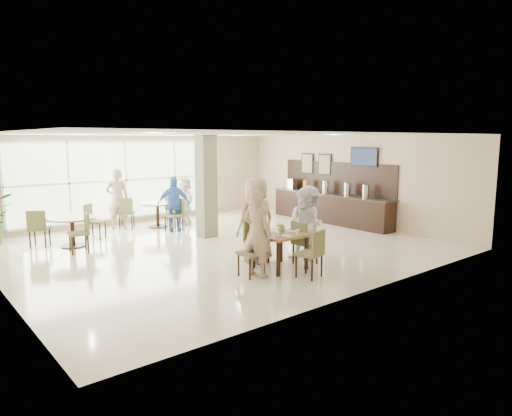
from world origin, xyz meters
TOP-DOWN VIEW (x-y plane):
  - ground at (0.00, 0.00)m, footprint 10.00×10.00m
  - room_shell at (0.00, 0.00)m, footprint 10.00×10.00m
  - window_bank at (-0.50, 4.46)m, footprint 7.00×0.04m
  - column at (0.40, 1.20)m, footprint 0.45×0.45m
  - main_table at (-0.19, -2.46)m, footprint 0.93×0.93m
  - round_table_left at (-2.88, 2.33)m, footprint 1.19×1.19m
  - round_table_right at (-0.01, 3.33)m, footprint 1.06×1.06m
  - chairs_main_table at (-0.21, -2.51)m, footprint 1.93×2.06m
  - chairs_table_left at (-2.87, 2.41)m, footprint 2.06×1.84m
  - chairs_table_right at (-0.02, 3.28)m, footprint 2.19×1.86m
  - tabletop_clutter at (-0.16, -2.48)m, footprint 0.74×0.72m
  - buffet_counter at (4.70, 0.51)m, footprint 0.64×4.70m
  - wall_tv at (4.94, -0.60)m, footprint 0.06×1.00m
  - framed_art_a at (4.95, 1.00)m, footprint 0.05×0.55m
  - framed_art_b at (4.95, 1.80)m, footprint 0.05×0.55m
  - teen_left at (-0.88, -2.56)m, footprint 0.56×0.71m
  - teen_far at (-0.21, -1.70)m, footprint 0.96×0.58m
  - teen_right at (0.67, -2.35)m, footprint 0.88×0.97m
  - teen_standing at (1.19, -1.95)m, footprint 1.12×1.19m
  - adult_a at (0.08, 2.47)m, footprint 1.07×0.83m
  - adult_b at (0.88, 3.21)m, footprint 0.74×1.45m
  - adult_standing at (-1.08, 3.80)m, footprint 0.77×0.63m

SIDE VIEW (x-z plane):
  - ground at x=0.00m, z-range 0.00..0.00m
  - chairs_main_table at x=-0.21m, z-range 0.00..0.95m
  - chairs_table_left at x=-2.87m, z-range 0.00..0.95m
  - chairs_table_right at x=-0.02m, z-range 0.00..0.95m
  - buffet_counter at x=4.70m, z-range -0.42..1.53m
  - round_table_right at x=-0.01m, z-range 0.19..0.94m
  - round_table_left at x=-2.88m, z-range 0.22..0.97m
  - main_table at x=-0.19m, z-range 0.28..1.03m
  - adult_b at x=0.88m, z-range 0.00..1.51m
  - adult_a at x=0.08m, z-range 0.00..1.60m
  - teen_right at x=0.67m, z-range 0.00..1.62m
  - teen_standing at x=1.19m, z-range 0.00..1.62m
  - tabletop_clutter at x=-0.16m, z-range 0.71..0.91m
  - teen_left at x=-0.88m, z-range 0.00..1.73m
  - adult_standing at x=-1.08m, z-range 0.00..1.83m
  - teen_far at x=-0.21m, z-range 0.00..1.87m
  - window_bank at x=-0.50m, z-range -2.10..4.90m
  - column at x=0.40m, z-range 0.00..2.80m
  - room_shell at x=0.00m, z-range -3.30..6.70m
  - framed_art_a at x=4.95m, z-range 1.50..2.20m
  - framed_art_b at x=4.95m, z-range 1.50..2.20m
  - wall_tv at x=4.94m, z-range 1.86..2.44m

